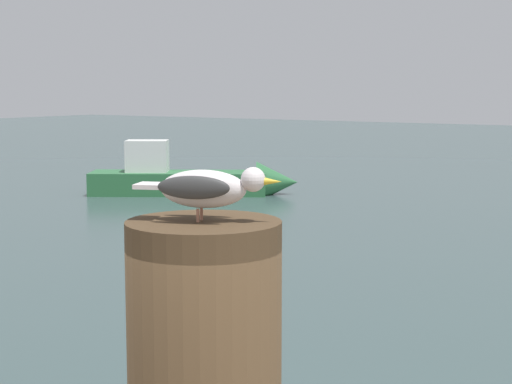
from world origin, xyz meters
The scene contains 3 objects.
seagull centered at (-0.16, -0.57, 2.66)m, with size 0.38×0.21×0.14m.
boat_green centered at (-12.48, 15.56, 0.40)m, with size 5.37×3.98×1.69m.
channel_buoy centered at (-3.11, 3.07, 0.48)m, with size 0.56×0.56×1.33m.
Camera 1 is at (1.12, -2.29, 2.92)m, focal length 58.39 mm.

